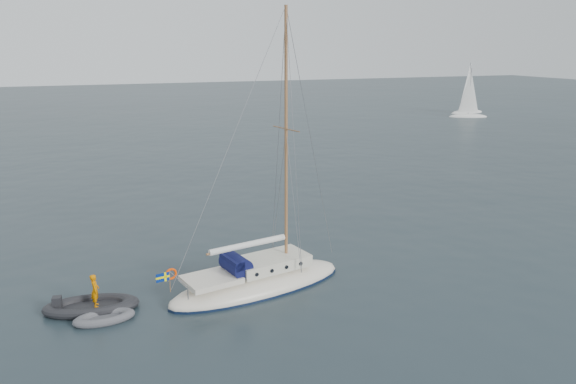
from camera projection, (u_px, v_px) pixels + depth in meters
name	position (u px, v px, depth m)	size (l,w,h in m)	color
ground	(275.00, 273.00, 28.49)	(300.00, 300.00, 0.00)	black
sailboat	(258.00, 268.00, 26.47)	(9.49, 2.84, 13.51)	beige
dinghy	(104.00, 318.00, 23.47)	(2.54, 1.15, 0.36)	#55555A
rib	(91.00, 305.00, 24.41)	(4.08, 1.85, 1.69)	black
distant_yacht_b	(469.00, 95.00, 89.00)	(6.16, 3.29, 8.16)	silver
distant_yacht_c	(468.00, 91.00, 94.31)	(6.71, 3.58, 8.89)	silver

